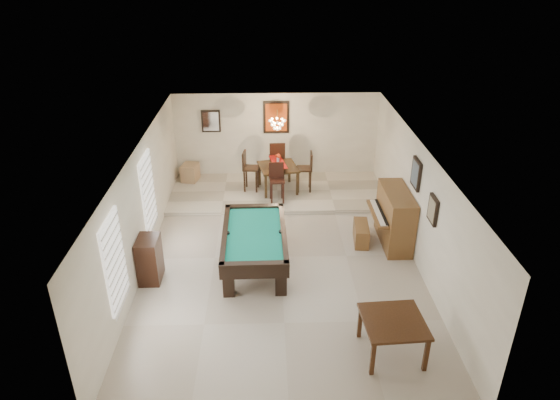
{
  "coord_description": "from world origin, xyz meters",
  "views": [
    {
      "loc": [
        -0.29,
        -9.55,
        6.27
      ],
      "look_at": [
        0.0,
        0.6,
        1.15
      ],
      "focal_mm": 32.0,
      "sensor_mm": 36.0,
      "label": 1
    }
  ],
  "objects_px": {
    "corner_bench": "(190,172)",
    "upright_piano": "(388,218)",
    "flower_vase": "(278,158)",
    "dining_chair_west": "(251,171)",
    "chandelier": "(277,121)",
    "apothecary_chest": "(150,259)",
    "dining_chair_south": "(277,183)",
    "pool_table": "(255,250)",
    "square_table": "(392,337)",
    "dining_chair_east": "(304,172)",
    "dining_chair_north": "(277,160)",
    "piano_bench": "(361,233)",
    "dining_table": "(278,176)"
  },
  "relations": [
    {
      "from": "upright_piano",
      "to": "chandelier",
      "type": "bearing_deg",
      "value": 134.06
    },
    {
      "from": "dining_chair_north",
      "to": "chandelier",
      "type": "bearing_deg",
      "value": 86.71
    },
    {
      "from": "upright_piano",
      "to": "apothecary_chest",
      "type": "distance_m",
      "value": 5.47
    },
    {
      "from": "pool_table",
      "to": "corner_bench",
      "type": "bearing_deg",
      "value": 113.44
    },
    {
      "from": "corner_bench",
      "to": "dining_chair_west",
      "type": "bearing_deg",
      "value": -21.16
    },
    {
      "from": "apothecary_chest",
      "to": "chandelier",
      "type": "height_order",
      "value": "chandelier"
    },
    {
      "from": "dining_chair_east",
      "to": "dining_chair_west",
      "type": "bearing_deg",
      "value": -90.71
    },
    {
      "from": "dining_chair_north",
      "to": "dining_chair_west",
      "type": "xyz_separation_m",
      "value": [
        -0.74,
        -0.71,
        -0.03
      ]
    },
    {
      "from": "pool_table",
      "to": "piano_bench",
      "type": "bearing_deg",
      "value": 19.9
    },
    {
      "from": "square_table",
      "to": "corner_bench",
      "type": "distance_m",
      "value": 8.34
    },
    {
      "from": "pool_table",
      "to": "square_table",
      "type": "height_order",
      "value": "pool_table"
    },
    {
      "from": "pool_table",
      "to": "dining_chair_west",
      "type": "bearing_deg",
      "value": 91.57
    },
    {
      "from": "dining_table",
      "to": "dining_chair_north",
      "type": "height_order",
      "value": "dining_chair_north"
    },
    {
      "from": "dining_chair_west",
      "to": "dining_chair_east",
      "type": "distance_m",
      "value": 1.5
    },
    {
      "from": "dining_chair_west",
      "to": "dining_chair_north",
      "type": "bearing_deg",
      "value": -38.63
    },
    {
      "from": "upright_piano",
      "to": "dining_chair_east",
      "type": "relative_size",
      "value": 1.41
    },
    {
      "from": "pool_table",
      "to": "flower_vase",
      "type": "bearing_deg",
      "value": 79.79
    },
    {
      "from": "dining_chair_south",
      "to": "apothecary_chest",
      "type": "bearing_deg",
      "value": -133.36
    },
    {
      "from": "flower_vase",
      "to": "chandelier",
      "type": "xyz_separation_m",
      "value": [
        -0.02,
        -0.11,
        1.11
      ]
    },
    {
      "from": "dining_table",
      "to": "corner_bench",
      "type": "relative_size",
      "value": 1.88
    },
    {
      "from": "pool_table",
      "to": "upright_piano",
      "type": "distance_m",
      "value": 3.26
    },
    {
      "from": "upright_piano",
      "to": "apothecary_chest",
      "type": "xyz_separation_m",
      "value": [
        -5.3,
        -1.34,
        -0.17
      ]
    },
    {
      "from": "dining_chair_west",
      "to": "dining_chair_east",
      "type": "xyz_separation_m",
      "value": [
        1.49,
        -0.06,
        -0.01
      ]
    },
    {
      "from": "apothecary_chest",
      "to": "dining_chair_south",
      "type": "distance_m",
      "value": 4.33
    },
    {
      "from": "pool_table",
      "to": "chandelier",
      "type": "distance_m",
      "value": 4.01
    },
    {
      "from": "square_table",
      "to": "dining_chair_east",
      "type": "distance_m",
      "value": 6.43
    },
    {
      "from": "upright_piano",
      "to": "piano_bench",
      "type": "distance_m",
      "value": 0.74
    },
    {
      "from": "apothecary_chest",
      "to": "dining_chair_north",
      "type": "height_order",
      "value": "dining_chair_north"
    },
    {
      "from": "pool_table",
      "to": "dining_chair_south",
      "type": "xyz_separation_m",
      "value": [
        0.55,
        2.93,
        0.23
      ]
    },
    {
      "from": "flower_vase",
      "to": "upright_piano",
      "type": "bearing_deg",
      "value": -47.36
    },
    {
      "from": "dining_chair_south",
      "to": "corner_bench",
      "type": "xyz_separation_m",
      "value": [
        -2.54,
        1.46,
        -0.29
      ]
    },
    {
      "from": "piano_bench",
      "to": "corner_bench",
      "type": "distance_m",
      "value": 5.66
    },
    {
      "from": "square_table",
      "to": "apothecary_chest",
      "type": "distance_m",
      "value": 5.12
    },
    {
      "from": "upright_piano",
      "to": "dining_chair_west",
      "type": "height_order",
      "value": "upright_piano"
    },
    {
      "from": "corner_bench",
      "to": "upright_piano",
      "type": "bearing_deg",
      "value": -34.22
    },
    {
      "from": "pool_table",
      "to": "dining_chair_west",
      "type": "xyz_separation_m",
      "value": [
        -0.16,
        3.68,
        0.27
      ]
    },
    {
      "from": "dining_chair_south",
      "to": "dining_chair_west",
      "type": "distance_m",
      "value": 1.04
    },
    {
      "from": "square_table",
      "to": "dining_chair_west",
      "type": "distance_m",
      "value": 6.9
    },
    {
      "from": "chandelier",
      "to": "pool_table",
      "type": "bearing_deg",
      "value": -99.26
    },
    {
      "from": "pool_table",
      "to": "chandelier",
      "type": "height_order",
      "value": "chandelier"
    },
    {
      "from": "dining_chair_south",
      "to": "chandelier",
      "type": "relative_size",
      "value": 1.77
    },
    {
      "from": "apothecary_chest",
      "to": "dining_chair_east",
      "type": "height_order",
      "value": "dining_chair_east"
    },
    {
      "from": "flower_vase",
      "to": "dining_chair_west",
      "type": "distance_m",
      "value": 0.86
    },
    {
      "from": "dining_chair_north",
      "to": "dining_chair_east",
      "type": "xyz_separation_m",
      "value": [
        0.75,
        -0.77,
        -0.04
      ]
    },
    {
      "from": "pool_table",
      "to": "dining_chair_south",
      "type": "distance_m",
      "value": 2.99
    },
    {
      "from": "apothecary_chest",
      "to": "corner_bench",
      "type": "height_order",
      "value": "apothecary_chest"
    },
    {
      "from": "piano_bench",
      "to": "dining_chair_east",
      "type": "bearing_deg",
      "value": 113.72
    },
    {
      "from": "apothecary_chest",
      "to": "chandelier",
      "type": "relative_size",
      "value": 1.63
    },
    {
      "from": "pool_table",
      "to": "dining_chair_north",
      "type": "distance_m",
      "value": 4.44
    },
    {
      "from": "dining_table",
      "to": "upright_piano",
      "type": "bearing_deg",
      "value": -47.36
    }
  ]
}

